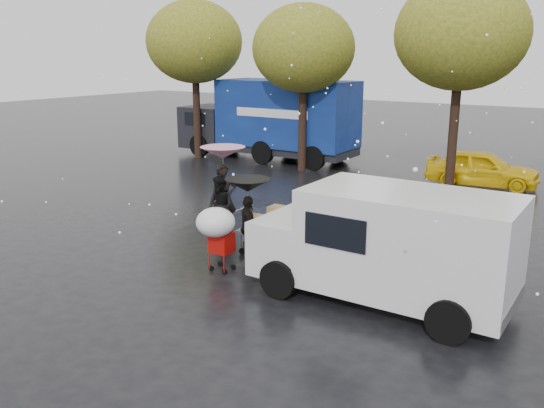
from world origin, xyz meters
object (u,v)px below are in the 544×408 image
Objects in this scene: person_pink at (224,199)px; white_van at (388,244)px; blue_truck at (271,120)px; yellow_taxi at (482,168)px; vendor_cart at (274,226)px; shopping_cart at (217,226)px; person_black at (248,227)px.

white_van is (5.27, -1.77, 0.23)m from person_pink.
yellow_taxi is (9.29, -0.46, -1.10)m from blue_truck.
shopping_cart is (-0.44, -1.54, 0.34)m from vendor_cart.
white_van is at bearing -61.65° from person_pink.
person_pink reaches higher than person_black.
blue_truck is 9.37m from yellow_taxi.
vendor_cart is at bearing 160.84° from yellow_taxi.
yellow_taxi is at bearing 77.14° from shopping_cart.
person_pink is 0.48× the size of yellow_taxi.
person_pink reaches higher than vendor_cart.
person_pink is at bearing 158.82° from vendor_cart.
person_black is 0.97× the size of vendor_cart.
person_black is 1.01× the size of shopping_cart.
blue_truck is (-10.25, 11.62, 0.60)m from white_van.
white_van reaches higher than person_black.
yellow_taxi is (-0.96, 11.15, -0.50)m from white_van.
person_black is 3.69m from white_van.
blue_truck reaches higher than white_van.
vendor_cart is 3.36m from white_van.
white_van is 11.20m from yellow_taxi.
shopping_cart reaches higher than vendor_cart.
white_van is at bearing 178.11° from yellow_taxi.
vendor_cart is 1.64m from shopping_cart.
white_van reaches higher than yellow_taxi.
person_black reaches higher than vendor_cart.
blue_truck reaches higher than vendor_cart.
yellow_taxi is at bearing 94.91° from white_van.
yellow_taxi is at bearing 77.64° from vendor_cart.
person_black reaches higher than shopping_cart.
blue_truck is (-6.61, 12.20, 0.69)m from shopping_cart.
blue_truck is at bearing 118.47° from shopping_cart.
person_black is 12.93m from blue_truck.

